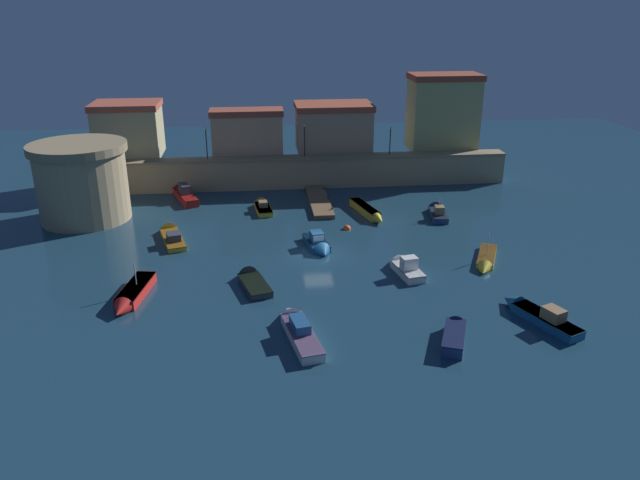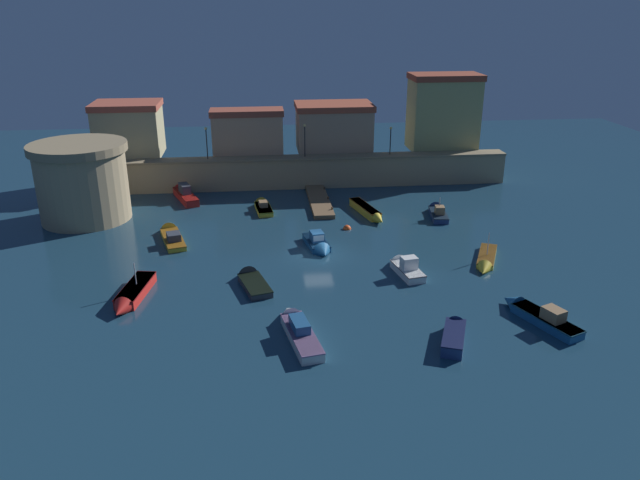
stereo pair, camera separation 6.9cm
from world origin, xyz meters
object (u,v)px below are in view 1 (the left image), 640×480
object	(u,v)px
moored_boat_10	(251,280)
moored_boat_4	(131,296)
quay_lamp_1	(304,135)
moored_boat_11	(319,245)
moored_boat_0	(486,261)
moored_boat_3	(171,235)
moored_boat_12	(455,333)
mooring_buoy_0	(347,229)
moored_boat_6	(404,266)
moored_boat_7	(262,206)
moored_boat_1	(184,193)
quay_lamp_2	(390,136)
fortress_tower	(82,181)
moored_boat_8	(437,211)
moored_boat_5	(368,211)
moored_boat_9	(298,328)
moored_boat_2	(537,314)
quay_lamp_0	(206,138)

from	to	relation	value
moored_boat_10	moored_boat_4	bearing A→B (deg)	87.82
quay_lamp_1	moored_boat_11	xyz separation A→B (m)	(-0.42, -19.37, -5.68)
moored_boat_0	moored_boat_4	world-z (taller)	moored_boat_4
moored_boat_0	moored_boat_11	size ratio (longest dim) A/B	1.18
quay_lamp_1	moored_boat_3	size ratio (longest dim) A/B	0.54
moored_boat_4	moored_boat_12	bearing A→B (deg)	80.55
quay_lamp_1	moored_boat_3	xyz separation A→B (m)	(-13.71, -15.25, -5.76)
moored_boat_10	mooring_buoy_0	distance (m)	14.44
moored_boat_6	moored_boat_7	xyz separation A→B (m)	(-11.14, 17.20, -0.15)
moored_boat_6	moored_boat_10	distance (m)	12.38
moored_boat_1	moored_boat_3	xyz separation A→B (m)	(0.02, -12.16, -0.24)
moored_boat_7	moored_boat_10	bearing A→B (deg)	169.58
quay_lamp_1	moored_boat_4	distance (m)	32.14
moored_boat_12	mooring_buoy_0	world-z (taller)	moored_boat_12
moored_boat_11	quay_lamp_2	bearing A→B (deg)	142.85
fortress_tower	moored_boat_8	world-z (taller)	fortress_tower
moored_boat_5	moored_boat_9	size ratio (longest dim) A/B	1.00
quay_lamp_1	moored_boat_2	bearing A→B (deg)	-68.59
moored_boat_0	moored_boat_3	world-z (taller)	moored_boat_0
quay_lamp_0	mooring_buoy_0	xyz separation A→B (m)	(13.91, -14.60, -6.02)
moored_boat_6	moored_boat_7	bearing A→B (deg)	22.27
moored_boat_10	moored_boat_12	xyz separation A→B (m)	(13.13, -9.85, 0.17)
moored_boat_1	moored_boat_12	xyz separation A→B (m)	(20.48, -32.50, -0.12)
quay_lamp_0	moored_boat_9	xyz separation A→B (m)	(7.78, -33.93, -5.57)
mooring_buoy_0	quay_lamp_2	bearing A→B (deg)	63.85
moored_boat_7	moored_boat_12	size ratio (longest dim) A/B	1.04
moored_boat_8	moored_boat_6	bearing A→B (deg)	161.63
moored_boat_9	quay_lamp_2	bearing A→B (deg)	-31.93
moored_boat_9	mooring_buoy_0	xyz separation A→B (m)	(6.14, 19.32, -0.45)
moored_boat_4	moored_boat_6	world-z (taller)	moored_boat_4
moored_boat_7	moored_boat_8	world-z (taller)	moored_boat_8
moored_boat_8	moored_boat_9	size ratio (longest dim) A/B	0.78
moored_boat_9	moored_boat_10	xyz separation A→B (m)	(-3.05, 8.19, -0.17)
quay_lamp_0	mooring_buoy_0	world-z (taller)	quay_lamp_0
quay_lamp_0	quay_lamp_2	distance (m)	21.08
moored_boat_3	moored_boat_10	distance (m)	12.80
moored_boat_1	mooring_buoy_0	distance (m)	20.17
quay_lamp_1	moored_boat_2	size ratio (longest dim) A/B	0.57
quay_lamp_2	moored_boat_9	distance (m)	36.83
moored_boat_3	moored_boat_7	size ratio (longest dim) A/B	1.33
moored_boat_4	fortress_tower	bearing A→B (deg)	-147.87
quay_lamp_2	moored_boat_11	world-z (taller)	quay_lamp_2
moored_boat_1	mooring_buoy_0	world-z (taller)	moored_boat_1
moored_boat_8	moored_boat_10	bearing A→B (deg)	134.87
moored_boat_6	moored_boat_7	distance (m)	20.49
moored_boat_3	moored_boat_10	bearing A→B (deg)	-159.92
moored_boat_3	fortress_tower	bearing A→B (deg)	40.15
fortress_tower	moored_boat_6	distance (m)	33.00
moored_boat_1	moored_boat_11	distance (m)	21.03
moored_boat_4	moored_boat_6	distance (m)	21.29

